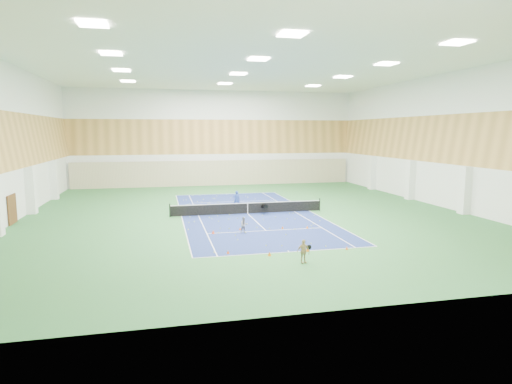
% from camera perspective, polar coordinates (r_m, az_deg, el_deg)
% --- Properties ---
extents(ground, '(40.00, 40.00, 0.00)m').
position_cam_1_polar(ground, '(35.92, -1.12, -2.91)').
color(ground, '#2C6632').
rests_on(ground, ground).
extents(room_shell, '(36.00, 40.00, 12.00)m').
position_cam_1_polar(room_shell, '(35.28, -1.15, 6.70)').
color(room_shell, white).
rests_on(room_shell, ground).
extents(wood_cladding, '(36.00, 40.00, 8.00)m').
position_cam_1_polar(wood_cladding, '(35.29, -1.16, 9.95)').
color(wood_cladding, tan).
rests_on(wood_cladding, room_shell).
extents(ceiling_light_grid, '(21.40, 25.40, 0.06)m').
position_cam_1_polar(ceiling_light_grid, '(35.64, -1.17, 16.26)').
color(ceiling_light_grid, white).
rests_on(ceiling_light_grid, room_shell).
extents(court_surface, '(10.97, 23.77, 0.01)m').
position_cam_1_polar(court_surface, '(35.92, -1.12, -2.90)').
color(court_surface, navy).
rests_on(court_surface, ground).
extents(tennis_balls_scatter, '(10.57, 22.77, 0.07)m').
position_cam_1_polar(tennis_balls_scatter, '(35.91, -1.12, -2.84)').
color(tennis_balls_scatter, '#C2D925').
rests_on(tennis_balls_scatter, ground).
extents(tennis_net, '(12.80, 0.10, 1.10)m').
position_cam_1_polar(tennis_net, '(35.82, -1.12, -2.05)').
color(tennis_net, black).
rests_on(tennis_net, ground).
extents(back_curtain, '(35.40, 0.16, 3.20)m').
position_cam_1_polar(back_curtain, '(55.01, -5.24, 2.54)').
color(back_curtain, '#C6B793').
rests_on(back_curtain, ground).
extents(door_left_b, '(0.08, 1.80, 2.20)m').
position_cam_1_polar(door_left_b, '(36.68, -29.74, -2.00)').
color(door_left_b, '#593319').
rests_on(door_left_b, ground).
extents(coach, '(0.63, 0.44, 1.62)m').
position_cam_1_polar(coach, '(38.16, -2.61, -1.04)').
color(coach, '#203D96').
rests_on(coach, ground).
extents(child_court, '(0.60, 0.51, 1.11)m').
position_cam_1_polar(child_court, '(29.05, -1.60, -4.42)').
color(child_court, '#95969E').
rests_on(child_court, ground).
extents(child_apron, '(0.78, 0.42, 1.26)m').
position_cam_1_polar(child_apron, '(22.65, 6.32, -7.86)').
color(child_apron, tan).
rests_on(child_apron, ground).
extents(ball_cart, '(0.59, 0.59, 0.80)m').
position_cam_1_polar(ball_cart, '(35.55, 1.14, -2.37)').
color(ball_cart, black).
rests_on(ball_cart, ground).
extents(cone_svc_a, '(0.22, 0.22, 0.25)m').
position_cam_1_polar(cone_svc_a, '(29.06, -5.74, -5.32)').
color(cone_svc_a, '#EB3D0C').
rests_on(cone_svc_a, ground).
extents(cone_svc_b, '(0.19, 0.19, 0.21)m').
position_cam_1_polar(cone_svc_b, '(29.98, -2.14, -4.91)').
color(cone_svc_b, '#FF580D').
rests_on(cone_svc_b, ground).
extents(cone_svc_c, '(0.17, 0.17, 0.19)m').
position_cam_1_polar(cone_svc_c, '(30.44, 3.56, -4.74)').
color(cone_svc_c, '#DE600B').
rests_on(cone_svc_c, ground).
extents(cone_svc_d, '(0.18, 0.18, 0.20)m').
position_cam_1_polar(cone_svc_d, '(30.66, 6.84, -4.68)').
color(cone_svc_d, orange).
rests_on(cone_svc_d, ground).
extents(cone_base_a, '(0.18, 0.18, 0.19)m').
position_cam_1_polar(cone_base_a, '(24.36, -3.75, -7.99)').
color(cone_base_a, '#EF4D0C').
rests_on(cone_base_a, ground).
extents(cone_base_b, '(0.21, 0.21, 0.23)m').
position_cam_1_polar(cone_base_b, '(23.92, 1.81, -8.23)').
color(cone_base_b, orange).
rests_on(cone_base_b, ground).
extents(cone_base_c, '(0.23, 0.23, 0.25)m').
position_cam_1_polar(cone_base_c, '(24.94, 6.87, -7.58)').
color(cone_base_c, orange).
rests_on(cone_base_c, ground).
extents(cone_base_d, '(0.17, 0.17, 0.19)m').
position_cam_1_polar(cone_base_d, '(25.68, 12.02, -7.31)').
color(cone_base_d, '#E95E0C').
rests_on(cone_base_d, ground).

